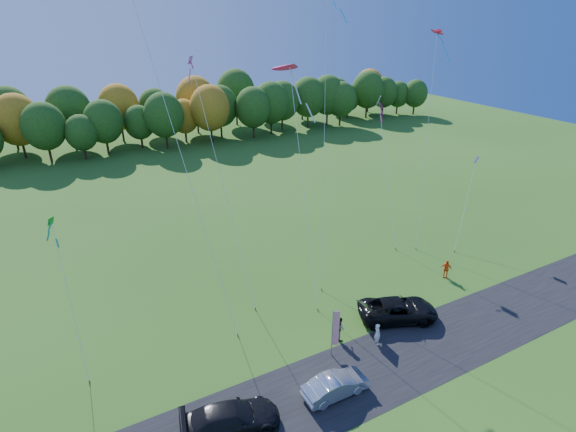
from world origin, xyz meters
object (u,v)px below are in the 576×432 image
black_suv (398,310)px  feather_flag (335,328)px  silver_sedan (336,385)px  person_east (446,269)px

black_suv → feather_flag: 6.52m
black_suv → silver_sedan: (-8.10, -3.87, -0.13)m
silver_sedan → feather_flag: feather_flag is taller
feather_flag → silver_sedan: bearing=-121.8°
silver_sedan → feather_flag: size_ratio=1.15×
silver_sedan → person_east: person_east is taller
black_suv → feather_flag: bearing=121.5°
person_east → black_suv: bearing=-110.2°
person_east → feather_flag: (-13.77, -3.48, 1.37)m
silver_sedan → feather_flag: bearing=-31.7°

